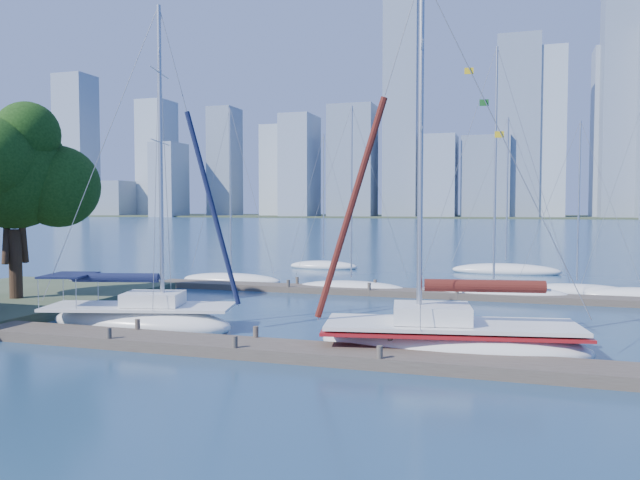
% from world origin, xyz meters
% --- Properties ---
extents(ground, '(700.00, 700.00, 0.00)m').
position_xyz_m(ground, '(0.00, 0.00, 0.00)').
color(ground, navy).
rests_on(ground, ground).
extents(near_dock, '(26.00, 2.00, 0.40)m').
position_xyz_m(near_dock, '(0.00, 0.00, 0.20)').
color(near_dock, '#433931').
rests_on(near_dock, ground).
extents(far_dock, '(30.00, 1.80, 0.36)m').
position_xyz_m(far_dock, '(2.00, 16.00, 0.18)').
color(far_dock, '#433931').
rests_on(far_dock, ground).
extents(far_shore, '(800.00, 100.00, 1.50)m').
position_xyz_m(far_shore, '(0.00, 320.00, 0.00)').
color(far_shore, '#38472D').
rests_on(far_shore, ground).
extents(tree, '(7.80, 7.12, 10.38)m').
position_xyz_m(tree, '(-15.35, 5.71, 6.99)').
color(tree, black).
rests_on(tree, ground).
extents(sailboat_navy, '(8.88, 4.79, 14.10)m').
position_xyz_m(sailboat_navy, '(-6.15, 2.80, 1.11)').
color(sailboat_navy, white).
rests_on(sailboat_navy, ground).
extents(sailboat_maroon, '(9.81, 4.66, 13.91)m').
position_xyz_m(sailboat_maroon, '(6.89, 2.07, 1.01)').
color(sailboat_maroon, white).
rests_on(sailboat_maroon, ground).
extents(bg_boat_0, '(7.46, 3.66, 12.19)m').
position_xyz_m(bg_boat_0, '(-9.46, 18.69, 0.23)').
color(bg_boat_0, white).
rests_on(bg_boat_0, ground).
extents(bg_boat_2, '(7.17, 4.03, 11.58)m').
position_xyz_m(bg_boat_2, '(-0.48, 16.76, 0.23)').
color(bg_boat_2, white).
rests_on(bg_boat_2, ground).
extents(bg_boat_3, '(8.50, 3.51, 14.50)m').
position_xyz_m(bg_boat_3, '(7.92, 16.61, 0.28)').
color(bg_boat_3, white).
rests_on(bg_boat_3, ground).
extents(bg_boat_4, '(7.05, 3.91, 10.48)m').
position_xyz_m(bg_boat_4, '(12.56, 19.23, 0.22)').
color(bg_boat_4, white).
rests_on(bg_boat_4, ground).
extents(bg_boat_6, '(5.97, 2.19, 11.60)m').
position_xyz_m(bg_boat_6, '(-6.37, 30.22, 0.24)').
color(bg_boat_6, white).
rests_on(bg_boat_6, ground).
extents(bg_boat_7, '(8.52, 3.75, 12.46)m').
position_xyz_m(bg_boat_7, '(8.42, 30.64, 0.26)').
color(bg_boat_7, white).
rests_on(bg_boat_7, ground).
extents(skyline, '(504.27, 51.31, 112.82)m').
position_xyz_m(skyline, '(19.97, 290.61, 35.67)').
color(skyline, '#7E8DA2').
rests_on(skyline, ground).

